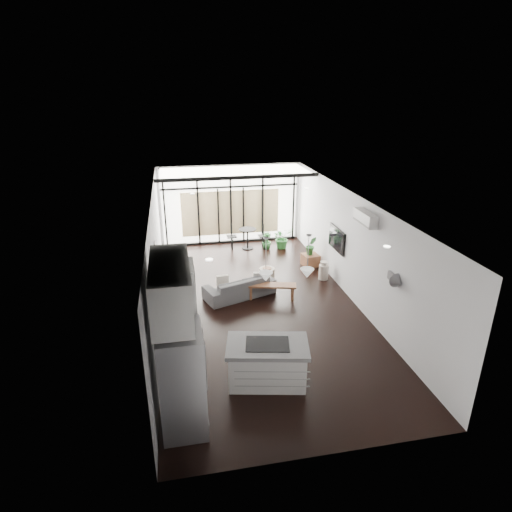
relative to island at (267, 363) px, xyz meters
name	(u,v)px	position (x,y,z in m)	size (l,w,h in m)	color
floor	(258,305)	(0.45, 3.08, -0.42)	(5.00, 10.00, 0.00)	black
ceiling	(258,200)	(0.45, 3.08, 2.38)	(5.00, 10.00, 0.00)	silver
wall_left	(156,262)	(-2.05, 3.08, 0.98)	(0.02, 10.00, 2.80)	silver
wall_right	(353,248)	(2.95, 3.08, 0.98)	(0.02, 10.00, 2.80)	silver
wall_back	(230,204)	(0.45, 8.08, 0.98)	(5.00, 0.02, 2.80)	silver
wall_front	(328,381)	(0.45, -1.92, 0.98)	(5.00, 0.02, 2.80)	silver
glazing	(231,205)	(0.45, 7.96, 0.98)	(5.00, 0.20, 2.80)	black
skylight	(234,171)	(0.45, 7.08, 2.35)	(4.70, 1.90, 0.06)	silver
neighbour_building	(231,213)	(0.45, 8.03, 0.68)	(3.50, 0.02, 1.60)	beige
island	(267,363)	(0.00, 0.00, 0.00)	(1.53, 0.91, 0.84)	silver
cooktop	(267,344)	(0.00, 0.00, 0.42)	(0.81, 0.54, 0.01)	black
fridge	(182,380)	(-1.60, -0.87, 0.50)	(0.71, 0.89, 1.84)	#A5A6AB
appliance_column	(178,334)	(-1.61, -0.07, 0.88)	(0.67, 0.70, 2.59)	silver
upper_cabinets	(171,288)	(-1.67, -0.42, 1.93)	(0.62, 1.75, 0.86)	silver
pendant_left	(266,277)	(0.05, 0.43, 1.60)	(0.26, 0.26, 0.18)	silver
pendant_right	(307,273)	(0.85, 0.43, 1.60)	(0.26, 0.26, 0.18)	silver
sofa	(240,283)	(0.06, 3.68, -0.04)	(1.92, 0.56, 0.75)	#4B4B4D
console_bench	(272,291)	(0.87, 3.35, -0.21)	(1.30, 0.32, 0.42)	brown
pouf	(267,274)	(1.01, 4.54, -0.24)	(0.45, 0.45, 0.36)	beige
crate	(310,260)	(2.60, 5.35, -0.24)	(0.48, 0.48, 0.37)	brown
plant_tall	(282,240)	(2.11, 7.04, -0.13)	(0.67, 0.74, 0.58)	#296C2D
plant_med	(267,244)	(1.56, 7.08, -0.25)	(0.33, 0.59, 0.33)	#296C2D
plant_crate	(311,251)	(2.60, 5.35, 0.08)	(0.34, 0.61, 0.27)	#296C2D
milk_can	(324,270)	(2.66, 4.28, -0.14)	(0.28, 0.28, 0.56)	beige
bistro_set	(248,238)	(0.92, 7.23, -0.04)	(1.58, 0.63, 0.76)	black
tv	(337,239)	(2.91, 4.08, 0.88)	(0.05, 1.10, 0.65)	black
ac_unit	(365,218)	(2.83, 2.28, 2.03)	(0.22, 0.90, 0.30)	silver
framed_art	(156,264)	(-2.02, 2.58, 1.13)	(0.04, 0.70, 0.90)	black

